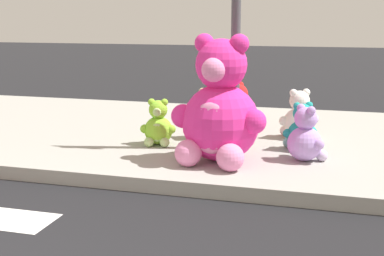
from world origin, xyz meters
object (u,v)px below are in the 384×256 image
object	(u,v)px
sign_pole	(236,3)
plush_tan	(207,119)
plush_pink_large	(219,112)
plush_teal	(301,131)
plush_lime	(158,126)
plush_white	(298,118)
plush_red	(236,112)
plush_lavender	(306,138)

from	to	relation	value
sign_pole	plush_tan	world-z (taller)	sign_pole
plush_pink_large	plush_teal	size ratio (longest dim) A/B	2.39
sign_pole	plush_tan	xyz separation A→B (m)	(-0.43, 0.42, -1.44)
plush_tan	plush_teal	bearing A→B (deg)	-11.38
plush_lime	plush_tan	world-z (taller)	plush_tan
plush_tan	plush_pink_large	bearing A→B (deg)	-69.07
plush_pink_large	plush_teal	world-z (taller)	plush_pink_large
plush_white	plush_red	world-z (taller)	plush_red
plush_lavender	sign_pole	bearing A→B (deg)	160.61
sign_pole	plush_lime	distance (m)	1.74
plush_lime	plush_tan	distance (m)	0.69
plush_pink_large	plush_teal	xyz separation A→B (m)	(0.82, 0.77, -0.32)
plush_pink_large	plush_red	world-z (taller)	plush_pink_large
sign_pole	plush_lavender	xyz separation A→B (m)	(0.86, -0.30, -1.45)
plush_tan	plush_teal	xyz separation A→B (m)	(1.21, -0.24, -0.03)
plush_white	plush_tan	distance (m)	1.19
plush_tan	sign_pole	bearing A→B (deg)	-43.91
plush_tan	plush_red	bearing A→B (deg)	62.85
plush_red	plush_teal	world-z (taller)	plush_red
plush_red	plush_lavender	bearing A→B (deg)	-51.11
plush_lime	plush_lavender	distance (m)	1.82
plush_white	plush_lavender	size ratio (longest dim) A/B	1.04
sign_pole	plush_teal	distance (m)	1.67
plush_pink_large	plush_lavender	distance (m)	1.00
plush_red	plush_teal	distance (m)	1.22
sign_pole	plush_red	size ratio (longest dim) A/B	4.68
plush_tan	plush_teal	distance (m)	1.23
plush_lavender	plush_teal	xyz separation A→B (m)	(-0.09, 0.48, -0.02)
plush_lime	plush_red	world-z (taller)	plush_red
plush_white	plush_teal	bearing A→B (deg)	-82.27
sign_pole	plush_white	distance (m)	1.78
plush_white	plush_red	size ratio (longest dim) A/B	0.95
plush_lime	sign_pole	bearing A→B (deg)	3.20
plush_pink_large	plush_white	distance (m)	1.59
plush_white	plush_tan	xyz separation A→B (m)	(-1.13, -0.37, 0.00)
plush_teal	plush_tan	bearing A→B (deg)	168.62
sign_pole	plush_teal	size ratio (longest dim) A/B	5.55
plush_pink_large	plush_red	distance (m)	1.58
plush_lime	plush_teal	xyz separation A→B (m)	(1.71, 0.23, 0.00)
sign_pole	plush_pink_large	size ratio (longest dim) A/B	2.32
sign_pole	plush_teal	xyz separation A→B (m)	(0.78, 0.17, -1.47)
plush_white	plush_lime	bearing A→B (deg)	-152.69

